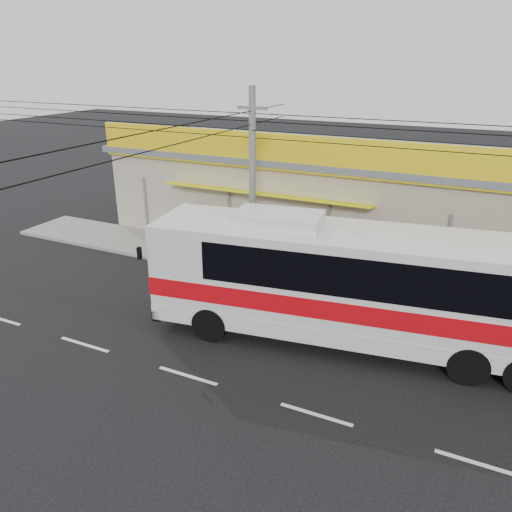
# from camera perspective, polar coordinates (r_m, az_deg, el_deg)

# --- Properties ---
(ground) EXTENTS (120.00, 120.00, 0.00)m
(ground) POSITION_cam_1_polar(r_m,az_deg,el_deg) (17.10, -3.20, -9.15)
(ground) COLOR black
(ground) RESTS_ON ground
(sidewalk) EXTENTS (30.00, 3.20, 0.15)m
(sidewalk) POSITION_cam_1_polar(r_m,az_deg,el_deg) (21.93, 4.31, -1.68)
(sidewalk) COLOR gray
(sidewalk) RESTS_ON ground
(lane_markings) EXTENTS (50.00, 0.12, 0.01)m
(lane_markings) POSITION_cam_1_polar(r_m,az_deg,el_deg) (15.32, -7.79, -13.42)
(lane_markings) COLOR silver
(lane_markings) RESTS_ON ground
(storefront_building) EXTENTS (22.60, 9.20, 5.70)m
(storefront_building) POSITION_cam_1_polar(r_m,az_deg,el_deg) (26.19, 8.93, 7.19)
(storefront_building) COLOR #ACA28A
(storefront_building) RESTS_ON ground
(coach_bus) EXTENTS (13.95, 4.80, 4.22)m
(coach_bus) POSITION_cam_1_polar(r_m,az_deg,el_deg) (16.03, 13.08, -2.84)
(coach_bus) COLOR silver
(coach_bus) RESTS_ON ground
(motorbike_red) EXTENTS (1.74, 1.25, 0.87)m
(motorbike_red) POSITION_cam_1_polar(r_m,az_deg,el_deg) (22.97, -9.13, 0.59)
(motorbike_red) COLOR maroon
(motorbike_red) RESTS_ON sidewalk
(motorbike_dark) EXTENTS (1.77, 1.20, 1.04)m
(motorbike_dark) POSITION_cam_1_polar(r_m,az_deg,el_deg) (24.04, -7.30, 1.88)
(motorbike_dark) COLOR black
(motorbike_dark) RESTS_ON sidewalk
(utility_pole) EXTENTS (34.00, 14.00, 7.84)m
(utility_pole) POSITION_cam_1_polar(r_m,az_deg,el_deg) (19.06, -0.43, 14.80)
(utility_pole) COLOR slate
(utility_pole) RESTS_ON ground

